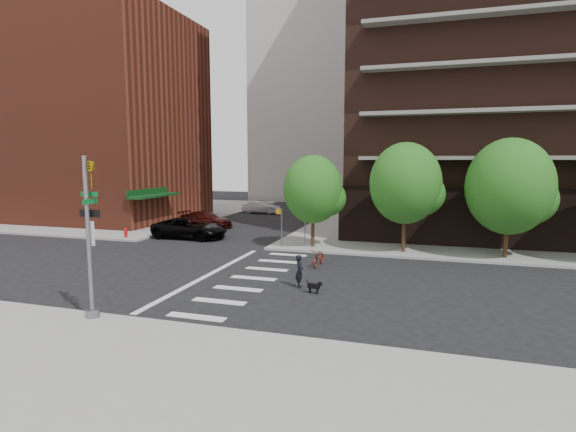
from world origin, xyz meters
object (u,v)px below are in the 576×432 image
at_px(parked_car_black, 190,228).
at_px(scooter, 319,258).
at_px(dog_walker, 299,271).
at_px(fire_hydrant, 126,232).
at_px(parked_car_maroon, 206,220).
at_px(traffic_signal, 90,250).
at_px(parked_car_silver, 261,207).

relative_size(parked_car_black, scooter, 3.07).
distance_m(scooter, dog_walker, 4.49).
bearing_deg(fire_hydrant, scooter, -14.70).
xyz_separation_m(fire_hydrant, parked_car_maroon, (2.97, 7.35, 0.17)).
bearing_deg(dog_walker, scooter, -20.44).
height_order(traffic_signal, parked_car_silver, traffic_signal).
bearing_deg(parked_car_maroon, scooter, -126.63).
distance_m(parked_car_silver, scooter, 26.23).
relative_size(traffic_signal, parked_car_maroon, 1.21).
height_order(fire_hydrant, parked_car_black, parked_car_black).
distance_m(parked_car_black, parked_car_silver, 17.17).
bearing_deg(scooter, parked_car_silver, 120.84).
relative_size(fire_hydrant, scooter, 0.39).
relative_size(fire_hydrant, dog_walker, 0.47).
relative_size(fire_hydrant, parked_car_maroon, 0.15).
bearing_deg(traffic_signal, dog_walker, 46.99).
bearing_deg(fire_hydrant, traffic_signal, -56.74).
bearing_deg(parked_car_black, scooter, -116.14).
bearing_deg(parked_car_black, fire_hydrant, 114.24).
xyz_separation_m(fire_hydrant, dog_walker, (16.19, -8.70, 0.23)).
bearing_deg(dog_walker, parked_car_black, 26.22).
bearing_deg(scooter, traffic_signal, -115.37).
bearing_deg(dog_walker, traffic_signal, 115.16).
distance_m(parked_car_black, parked_car_maroon, 5.68).
distance_m(parked_car_silver, dog_walker, 30.31).
relative_size(traffic_signal, fire_hydrant, 8.20).
bearing_deg(dog_walker, fire_hydrant, 39.92).
bearing_deg(parked_car_silver, fire_hydrant, 169.41).
height_order(parked_car_silver, scooter, parked_car_silver).
bearing_deg(traffic_signal, fire_hydrant, 123.26).
height_order(traffic_signal, dog_walker, traffic_signal).
bearing_deg(parked_car_silver, dog_walker, -155.07).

